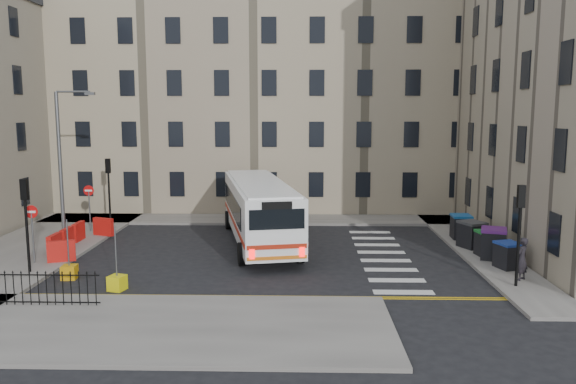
{
  "coord_description": "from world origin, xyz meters",
  "views": [
    {
      "loc": [
        -0.06,
        -27.58,
        7.12
      ],
      "look_at": [
        -0.77,
        1.05,
        3.0
      ],
      "focal_mm": 35.0,
      "sensor_mm": 36.0,
      "label": 1
    }
  ],
  "objects_px": {
    "wheelie_bin_b": "(493,243)",
    "wheelie_bin_c": "(488,243)",
    "bus": "(259,209)",
    "bollard_chevron": "(117,283)",
    "wheelie_bin_e": "(461,226)",
    "bollard_yellow": "(69,272)",
    "wheelie_bin_d": "(472,234)",
    "streetlamp": "(60,164)",
    "wheelie_bin_a": "(508,255)",
    "pedestrian": "(522,259)"
  },
  "relations": [
    {
      "from": "wheelie_bin_a",
      "to": "wheelie_bin_d",
      "type": "relative_size",
      "value": 0.83
    },
    {
      "from": "wheelie_bin_d",
      "to": "bollard_yellow",
      "type": "xyz_separation_m",
      "value": [
        -18.72,
        -5.52,
        -0.54
      ]
    },
    {
      "from": "wheelie_bin_a",
      "to": "wheelie_bin_c",
      "type": "xyz_separation_m",
      "value": [
        -0.21,
        2.15,
        0.03
      ]
    },
    {
      "from": "bus",
      "to": "wheelie_bin_e",
      "type": "relative_size",
      "value": 9.52
    },
    {
      "from": "bus",
      "to": "pedestrian",
      "type": "relative_size",
      "value": 6.93
    },
    {
      "from": "pedestrian",
      "to": "bollard_chevron",
      "type": "relative_size",
      "value": 3.01
    },
    {
      "from": "bollard_yellow",
      "to": "pedestrian",
      "type": "bearing_deg",
      "value": -0.43
    },
    {
      "from": "streetlamp",
      "to": "wheelie_bin_a",
      "type": "distance_m",
      "value": 23.01
    },
    {
      "from": "bollard_yellow",
      "to": "wheelie_bin_e",
      "type": "bearing_deg",
      "value": 22.12
    },
    {
      "from": "wheelie_bin_c",
      "to": "wheelie_bin_d",
      "type": "distance_m",
      "value": 1.73
    },
    {
      "from": "bollard_chevron",
      "to": "wheelie_bin_e",
      "type": "bearing_deg",
      "value": 29.22
    },
    {
      "from": "wheelie_bin_a",
      "to": "wheelie_bin_c",
      "type": "relative_size",
      "value": 1.04
    },
    {
      "from": "bus",
      "to": "wheelie_bin_d",
      "type": "bearing_deg",
      "value": -18.17
    },
    {
      "from": "wheelie_bin_a",
      "to": "wheelie_bin_c",
      "type": "height_order",
      "value": "wheelie_bin_c"
    },
    {
      "from": "pedestrian",
      "to": "bollard_yellow",
      "type": "distance_m",
      "value": 19.11
    },
    {
      "from": "bus",
      "to": "bollard_chevron",
      "type": "distance_m",
      "value": 9.81
    },
    {
      "from": "bollard_yellow",
      "to": "streetlamp",
      "type": "bearing_deg",
      "value": 114.61
    },
    {
      "from": "wheelie_bin_a",
      "to": "wheelie_bin_b",
      "type": "distance_m",
      "value": 1.67
    },
    {
      "from": "bus",
      "to": "bollard_chevron",
      "type": "relative_size",
      "value": 20.86
    },
    {
      "from": "bus",
      "to": "wheelie_bin_e",
      "type": "distance_m",
      "value": 11.22
    },
    {
      "from": "wheelie_bin_c",
      "to": "bus",
      "type": "bearing_deg",
      "value": 156.35
    },
    {
      "from": "bus",
      "to": "wheelie_bin_a",
      "type": "bearing_deg",
      "value": -35.55
    },
    {
      "from": "wheelie_bin_a",
      "to": "bollard_chevron",
      "type": "bearing_deg",
      "value": 172.9
    },
    {
      "from": "bollard_yellow",
      "to": "bus",
      "type": "bearing_deg",
      "value": 41.6
    },
    {
      "from": "wheelie_bin_a",
      "to": "pedestrian",
      "type": "xyz_separation_m",
      "value": [
        -0.1,
        -1.81,
        0.31
      ]
    },
    {
      "from": "bus",
      "to": "wheelie_bin_c",
      "type": "relative_size",
      "value": 9.98
    },
    {
      "from": "wheelie_bin_a",
      "to": "pedestrian",
      "type": "height_order",
      "value": "pedestrian"
    },
    {
      "from": "wheelie_bin_b",
      "to": "bollard_yellow",
      "type": "bearing_deg",
      "value": -151.42
    },
    {
      "from": "wheelie_bin_d",
      "to": "bollard_yellow",
      "type": "bearing_deg",
      "value": 172.19
    },
    {
      "from": "bollard_chevron",
      "to": "bus",
      "type": "bearing_deg",
      "value": 58.23
    },
    {
      "from": "bollard_yellow",
      "to": "wheelie_bin_a",
      "type": "bearing_deg",
      "value": 4.95
    },
    {
      "from": "bus",
      "to": "wheelie_bin_e",
      "type": "xyz_separation_m",
      "value": [
        11.13,
        0.85,
        -1.11
      ]
    },
    {
      "from": "streetlamp",
      "to": "wheelie_bin_b",
      "type": "bearing_deg",
      "value": -8.3
    },
    {
      "from": "bollard_chevron",
      "to": "wheelie_bin_b",
      "type": "bearing_deg",
      "value": 16.1
    },
    {
      "from": "wheelie_bin_a",
      "to": "bus",
      "type": "bearing_deg",
      "value": 138.47
    },
    {
      "from": "wheelie_bin_e",
      "to": "pedestrian",
      "type": "relative_size",
      "value": 0.73
    },
    {
      "from": "bollard_yellow",
      "to": "wheelie_bin_b",
      "type": "bearing_deg",
      "value": 9.89
    },
    {
      "from": "wheelie_bin_b",
      "to": "wheelie_bin_c",
      "type": "distance_m",
      "value": 0.51
    },
    {
      "from": "pedestrian",
      "to": "bollard_yellow",
      "type": "bearing_deg",
      "value": -44.28
    },
    {
      "from": "bollard_yellow",
      "to": "bollard_chevron",
      "type": "height_order",
      "value": "same"
    },
    {
      "from": "wheelie_bin_b",
      "to": "wheelie_bin_a",
      "type": "bearing_deg",
      "value": -67.5
    },
    {
      "from": "wheelie_bin_d",
      "to": "wheelie_bin_e",
      "type": "height_order",
      "value": "wheelie_bin_d"
    },
    {
      "from": "wheelie_bin_e",
      "to": "bollard_chevron",
      "type": "bearing_deg",
      "value": -148.34
    },
    {
      "from": "bollard_yellow",
      "to": "wheelie_bin_d",
      "type": "bearing_deg",
      "value": 16.42
    },
    {
      "from": "bollard_chevron",
      "to": "bollard_yellow",
      "type": "bearing_deg",
      "value": 150.27
    },
    {
      "from": "wheelie_bin_b",
      "to": "pedestrian",
      "type": "height_order",
      "value": "pedestrian"
    },
    {
      "from": "wheelie_bin_e",
      "to": "bollard_chevron",
      "type": "height_order",
      "value": "wheelie_bin_e"
    },
    {
      "from": "wheelie_bin_a",
      "to": "wheelie_bin_d",
      "type": "xyz_separation_m",
      "value": [
        -0.48,
        3.85,
        0.09
      ]
    },
    {
      "from": "wheelie_bin_e",
      "to": "pedestrian",
      "type": "bearing_deg",
      "value": -85.1
    },
    {
      "from": "wheelie_bin_c",
      "to": "bollard_chevron",
      "type": "xyz_separation_m",
      "value": [
        -16.45,
        -5.26,
        -0.47
      ]
    }
  ]
}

